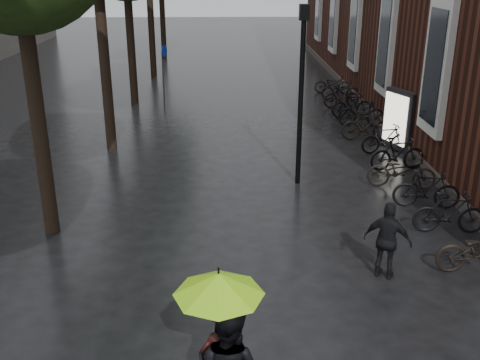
{
  "coord_description": "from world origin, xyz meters",
  "views": [
    {
      "loc": [
        -0.21,
        -4.35,
        5.59
      ],
      "look_at": [
        0.05,
        5.9,
        1.61
      ],
      "focal_mm": 42.0,
      "sensor_mm": 36.0,
      "label": 1
    }
  ],
  "objects_px": {
    "pedestrian_walking": "(388,241)",
    "ad_lightbox": "(399,120)",
    "parked_bicycles": "(377,133)",
    "lamp_post": "(302,79)"
  },
  "relations": [
    {
      "from": "pedestrian_walking",
      "to": "ad_lightbox",
      "type": "bearing_deg",
      "value": -80.44
    },
    {
      "from": "parked_bicycles",
      "to": "pedestrian_walking",
      "type": "bearing_deg",
      "value": -103.12
    },
    {
      "from": "pedestrian_walking",
      "to": "parked_bicycles",
      "type": "distance_m",
      "value": 8.18
    },
    {
      "from": "lamp_post",
      "to": "pedestrian_walking",
      "type": "bearing_deg",
      "value": -77.84
    },
    {
      "from": "parked_bicycles",
      "to": "lamp_post",
      "type": "xyz_separation_m",
      "value": [
        -2.91,
        -3.04,
        2.36
      ]
    },
    {
      "from": "ad_lightbox",
      "to": "parked_bicycles",
      "type": "bearing_deg",
      "value": 137.94
    },
    {
      "from": "pedestrian_walking",
      "to": "parked_bicycles",
      "type": "xyz_separation_m",
      "value": [
        1.85,
        7.96,
        -0.29
      ]
    },
    {
      "from": "parked_bicycles",
      "to": "ad_lightbox",
      "type": "bearing_deg",
      "value": -19.66
    },
    {
      "from": "ad_lightbox",
      "to": "pedestrian_walking",
      "type": "bearing_deg",
      "value": -130.1
    },
    {
      "from": "ad_lightbox",
      "to": "lamp_post",
      "type": "bearing_deg",
      "value": -163.72
    }
  ]
}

